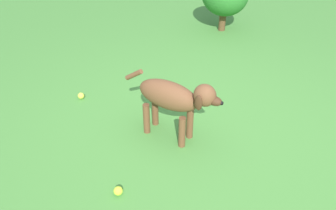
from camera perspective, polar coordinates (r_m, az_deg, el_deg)
ground at (r=2.86m, az=6.28°, el=-5.69°), size 14.00×14.00×0.00m
dog at (r=2.62m, az=0.97°, el=1.23°), size 0.81×0.46×0.60m
tennis_ball_0 at (r=3.42m, az=-14.75°, el=1.55°), size 0.07×0.07×0.07m
tennis_ball_1 at (r=2.42m, az=-8.58°, el=-14.41°), size 0.07×0.07×0.07m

